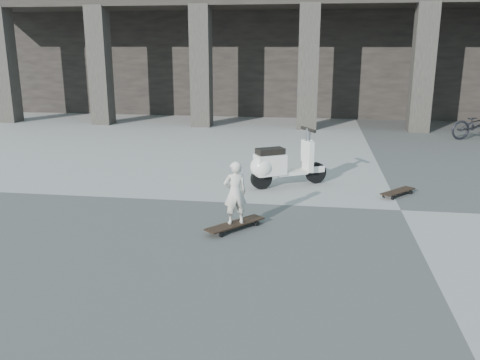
# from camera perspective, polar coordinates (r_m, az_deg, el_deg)

# --- Properties ---
(ground) EXTENTS (90.00, 90.00, 0.00)m
(ground) POSITION_cam_1_polar(r_m,az_deg,el_deg) (9.08, 17.62, -3.26)
(ground) COLOR #454543
(ground) RESTS_ON ground
(colonnade) EXTENTS (28.00, 8.82, 6.00)m
(colonnade) POSITION_cam_1_polar(r_m,az_deg,el_deg) (22.35, 12.79, 15.41)
(colonnade) COLOR black
(colonnade) RESTS_ON ground
(longboard) EXTENTS (0.84, 0.95, 0.10)m
(longboard) POSITION_cam_1_polar(r_m,az_deg,el_deg) (7.76, -0.55, -5.01)
(longboard) COLOR black
(longboard) RESTS_ON ground
(skateboard_spare) EXTENTS (0.71, 0.76, 0.10)m
(skateboard_spare) POSITION_cam_1_polar(r_m,az_deg,el_deg) (9.90, 17.30, -1.28)
(skateboard_spare) COLOR black
(skateboard_spare) RESTS_ON ground
(child) EXTENTS (0.41, 0.35, 0.97)m
(child) POSITION_cam_1_polar(r_m,az_deg,el_deg) (7.60, -0.55, -1.43)
(child) COLOR beige
(child) RESTS_ON longboard
(scooter) EXTENTS (1.48, 0.97, 1.14)m
(scooter) POSITION_cam_1_polar(r_m,az_deg,el_deg) (9.95, 4.12, 1.70)
(scooter) COLOR black
(scooter) RESTS_ON ground
(bicycle) EXTENTS (1.78, 1.11, 0.88)m
(bicycle) POSITION_cam_1_polar(r_m,az_deg,el_deg) (16.69, 25.14, 5.69)
(bicycle) COLOR black
(bicycle) RESTS_ON ground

